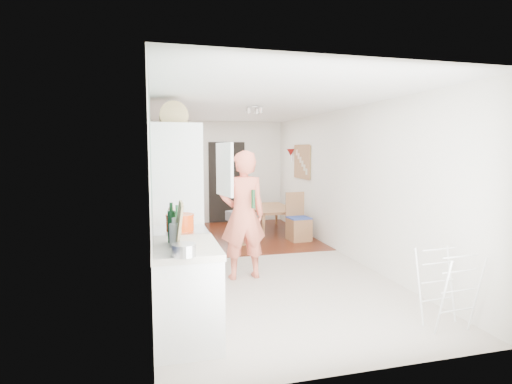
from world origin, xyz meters
name	(u,v)px	position (x,y,z in m)	size (l,w,h in m)	color
room_shell	(253,184)	(0.00, 0.00, 1.25)	(3.20, 7.00, 2.50)	silver
floor	(253,259)	(0.00, 0.00, 0.00)	(3.20, 7.00, 0.01)	#BCB0A2
wood_floor_overlay	(232,236)	(0.00, 1.85, 0.01)	(3.20, 3.30, 0.01)	#621A11
sage_wall_panel	(151,145)	(-1.59, -2.00, 1.85)	(0.02, 3.00, 1.30)	slate
tile_splashback	(153,222)	(-1.59, -2.55, 1.15)	(0.02, 1.90, 0.50)	black
doorway_recess	(227,183)	(0.20, 3.48, 1.00)	(0.90, 0.04, 2.00)	black
base_cabinet	(186,295)	(-1.30, -2.55, 0.43)	(0.60, 0.90, 0.86)	white
worktop	(185,248)	(-1.30, -2.55, 0.89)	(0.62, 0.92, 0.06)	#EFE5CF
range_cooker	(181,271)	(-1.30, -1.80, 0.44)	(0.60, 0.60, 0.88)	white
cooker_top	(180,231)	(-1.30, -1.80, 0.90)	(0.60, 0.60, 0.04)	#BDBDBF
fridge_housing	(177,204)	(-1.27, -0.78, 1.07)	(0.66, 0.66, 2.15)	white
fridge_door	(224,169)	(-0.66, -1.08, 1.55)	(0.56, 0.04, 0.70)	white
fridge_interior	(199,169)	(-0.96, -0.78, 1.55)	(0.02, 0.52, 0.66)	white
pinboard	(302,162)	(1.58, 1.90, 1.55)	(0.03, 0.90, 0.70)	tan
pinboard_frame	(302,162)	(1.57, 1.90, 1.55)	(0.01, 0.94, 0.74)	#A67349
wall_sconce	(291,152)	(1.54, 2.55, 1.75)	(0.18, 0.18, 0.16)	maroon
person	(243,204)	(-0.37, -0.89, 1.06)	(0.77, 0.51, 2.12)	#F17257
dining_table	(272,221)	(0.97, 2.16, 0.23)	(1.32, 0.73, 0.46)	#A67349
dining_chair	(299,217)	(1.21, 1.08, 0.48)	(0.40, 0.40, 0.96)	#A67349
stool	(240,232)	(0.02, 1.08, 0.23)	(0.35, 0.35, 0.46)	#A67349
grey_drape	(239,216)	(0.00, 1.09, 0.55)	(0.40, 0.40, 0.18)	gray
drying_rack	(447,290)	(1.27, -2.98, 0.40)	(0.41, 0.37, 0.80)	white
bread_bin	(173,116)	(-1.29, -0.78, 2.25)	(0.39, 0.37, 0.20)	tan
red_casserole	(180,222)	(-1.30, -1.86, 1.01)	(0.31, 0.31, 0.18)	#DC3D0A
steel_pan	(184,250)	(-1.34, -2.95, 0.97)	(0.21, 0.21, 0.10)	#BDBDBF
held_bottle	(253,199)	(-0.26, -1.04, 1.14)	(0.05, 0.05, 0.25)	#174421
bottle_a	(172,226)	(-1.41, -2.42, 1.08)	(0.07, 0.07, 0.31)	#174421
bottle_b	(177,224)	(-1.35, -2.22, 1.05)	(0.06, 0.06, 0.27)	#174421
bottle_c	(174,235)	(-1.40, -2.62, 1.03)	(0.09, 0.09, 0.22)	silver
pepper_mill_front	(172,223)	(-1.40, -2.02, 1.03)	(0.06, 0.06, 0.23)	tan
pepper_mill_back	(179,225)	(-1.33, -2.07, 1.02)	(0.06, 0.06, 0.20)	tan
chopping_boards	(179,225)	(-1.36, -2.64, 1.13)	(0.04, 0.31, 0.42)	tan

